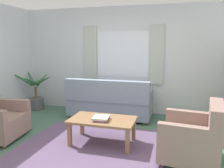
% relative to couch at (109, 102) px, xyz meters
% --- Properties ---
extents(ground_plane, '(6.24, 6.24, 0.00)m').
position_rel_couch_xyz_m(ground_plane, '(0.17, -1.61, -0.37)').
color(ground_plane, '#476B56').
extents(wall_back, '(5.32, 0.12, 2.60)m').
position_rel_couch_xyz_m(wall_back, '(0.17, 0.65, 0.93)').
color(wall_back, silver).
rests_on(wall_back, ground_plane).
extents(window_with_curtains, '(1.98, 0.07, 1.40)m').
position_rel_couch_xyz_m(window_with_curtains, '(0.17, 0.57, 1.08)').
color(window_with_curtains, white).
extents(area_rug, '(2.38, 2.09, 0.01)m').
position_rel_couch_xyz_m(area_rug, '(0.17, -1.61, -0.36)').
color(area_rug, '#604C6B').
rests_on(area_rug, ground_plane).
extents(couch, '(1.90, 0.82, 0.92)m').
position_rel_couch_xyz_m(couch, '(0.00, 0.00, 0.00)').
color(couch, gray).
rests_on(couch, ground_plane).
extents(armchair_right, '(0.91, 0.93, 0.88)m').
position_rel_couch_xyz_m(armchair_right, '(1.75, -1.59, -0.01)').
color(armchair_right, gray).
rests_on(armchair_right, ground_plane).
extents(coffee_table, '(1.10, 0.64, 0.44)m').
position_rel_couch_xyz_m(coffee_table, '(0.29, -1.39, 0.01)').
color(coffee_table, olive).
rests_on(coffee_table, ground_plane).
extents(book_stack_on_table, '(0.28, 0.29, 0.06)m').
position_rel_couch_xyz_m(book_stack_on_table, '(0.30, -1.46, 0.10)').
color(book_stack_on_table, '#7F478C').
rests_on(book_stack_on_table, coffee_table).
extents(potted_plant, '(1.10, 1.05, 1.09)m').
position_rel_couch_xyz_m(potted_plant, '(-2.07, 0.14, 0.06)').
color(potted_plant, '#56565B').
rests_on(potted_plant, ground_plane).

